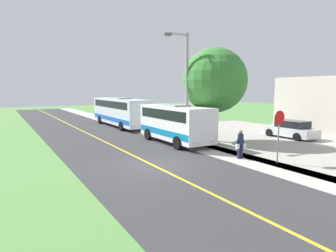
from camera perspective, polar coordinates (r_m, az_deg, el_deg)
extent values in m
plane|color=#548442|center=(16.00, -2.93, -7.49)|extent=(120.00, 120.00, 0.00)
cube|color=#333335|center=(16.00, -2.93, -7.48)|extent=(8.00, 100.00, 0.01)
cube|color=#B2ADA3|center=(18.86, 11.36, -5.36)|extent=(2.40, 100.00, 0.01)
cube|color=gold|center=(16.00, -2.93, -7.46)|extent=(0.16, 100.00, 0.00)
cube|color=white|center=(22.24, 1.35, 0.71)|extent=(2.31, 7.23, 2.40)
cube|color=#0C72A5|center=(22.32, 1.34, -0.95)|extent=(2.35, 7.08, 0.44)
cube|color=black|center=(22.18, 1.35, 2.38)|extent=(2.35, 6.50, 0.70)
cube|color=gray|center=(22.13, 1.36, 3.96)|extent=(1.38, 2.17, 0.12)
cylinder|color=black|center=(21.20, 7.16, -2.67)|extent=(0.25, 0.90, 0.90)
cylinder|color=black|center=(19.91, 1.83, -3.25)|extent=(0.25, 0.90, 0.90)
cylinder|color=black|center=(24.87, 0.94, -1.17)|extent=(0.25, 0.90, 0.90)
cylinder|color=black|center=(23.79, -3.84, -1.56)|extent=(0.25, 0.90, 0.90)
sphere|color=#F2EACC|center=(19.75, 8.39, -2.67)|extent=(0.20, 0.20, 0.20)
sphere|color=#F2EACC|center=(19.01, 5.38, -3.02)|extent=(0.20, 0.20, 0.20)
cube|color=silver|center=(32.63, -9.14, 2.85)|extent=(2.40, 11.13, 2.62)
cube|color=blue|center=(32.69, -9.11, 1.53)|extent=(2.44, 10.91, 0.44)
cube|color=black|center=(32.58, -9.17, 4.18)|extent=(2.44, 10.02, 0.70)
cube|color=gray|center=(32.56, -9.19, 5.26)|extent=(1.44, 3.34, 0.12)
cylinder|color=black|center=(30.04, -4.62, 0.25)|extent=(0.25, 0.90, 0.90)
cylinder|color=black|center=(29.11, -8.90, -0.04)|extent=(0.25, 0.90, 0.90)
cylinder|color=black|center=(36.37, -9.26, 1.37)|extent=(0.25, 0.90, 0.90)
cylinder|color=black|center=(35.60, -12.88, 1.16)|extent=(0.25, 0.90, 0.90)
sphere|color=#F2EACC|center=(27.87, -3.76, 0.23)|extent=(0.20, 0.20, 0.20)
sphere|color=#F2EACC|center=(27.32, -6.24, 0.07)|extent=(0.20, 0.20, 0.20)
cylinder|color=#1E2347|center=(17.97, 13.83, -4.74)|extent=(0.18, 0.18, 0.81)
cylinder|color=#1E2347|center=(17.84, 13.36, -4.82)|extent=(0.18, 0.18, 0.81)
cylinder|color=#1E2347|center=(17.77, 13.67, -2.50)|extent=(0.34, 0.34, 0.64)
sphere|color=#8C664C|center=(17.71, 13.71, -1.13)|extent=(0.22, 0.22, 0.22)
cylinder|color=#1E2347|center=(17.89, 14.09, -2.34)|extent=(0.27, 0.10, 0.58)
cube|color=white|center=(17.98, 14.34, -3.64)|extent=(0.20, 0.12, 0.28)
cylinder|color=#1E2347|center=(17.64, 13.24, -2.45)|extent=(0.27, 0.10, 0.58)
cube|color=white|center=(17.63, 13.13, -3.81)|extent=(0.20, 0.12, 0.28)
cylinder|color=slate|center=(17.25, 20.25, -3.12)|extent=(0.07, 0.07, 2.20)
cylinder|color=red|center=(17.05, 20.50, 1.51)|extent=(0.76, 0.03, 0.76)
cylinder|color=#9E9EA3|center=(21.78, 3.60, 6.97)|extent=(0.24, 0.24, 7.97)
cylinder|color=#9E9EA3|center=(21.68, 1.83, 17.17)|extent=(1.60, 0.14, 0.14)
cube|color=#59595B|center=(21.26, -0.09, 17.10)|extent=(0.50, 0.24, 0.20)
cube|color=silver|center=(26.75, 22.26, -0.94)|extent=(1.83, 4.41, 0.70)
cube|color=black|center=(26.55, 22.67, 0.36)|extent=(1.54, 2.43, 0.57)
cylinder|color=black|center=(26.96, 18.78, -1.18)|extent=(0.22, 0.64, 0.64)
cylinder|color=black|center=(28.32, 21.21, -0.90)|extent=(0.22, 0.64, 0.64)
cylinder|color=black|center=(25.25, 23.40, -1.93)|extent=(0.22, 0.64, 0.64)
cylinder|color=black|center=(26.70, 25.74, -1.59)|extent=(0.22, 0.64, 0.64)
cylinder|color=#4C3826|center=(23.20, 8.74, 0.56)|extent=(0.36, 0.36, 2.83)
sphere|color=#387A33|center=(23.06, 8.90, 8.61)|extent=(4.89, 4.89, 4.89)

